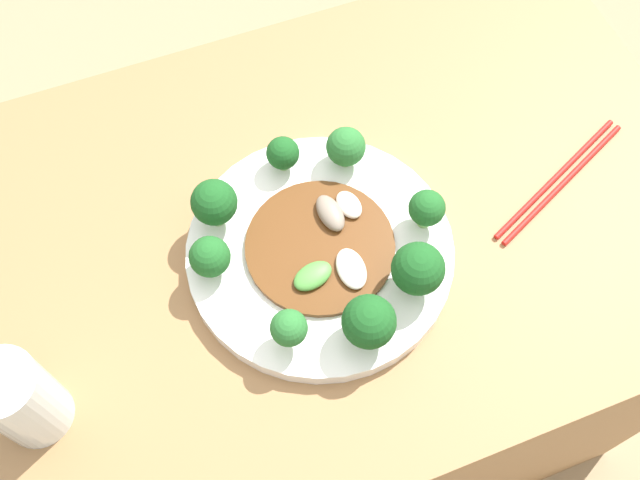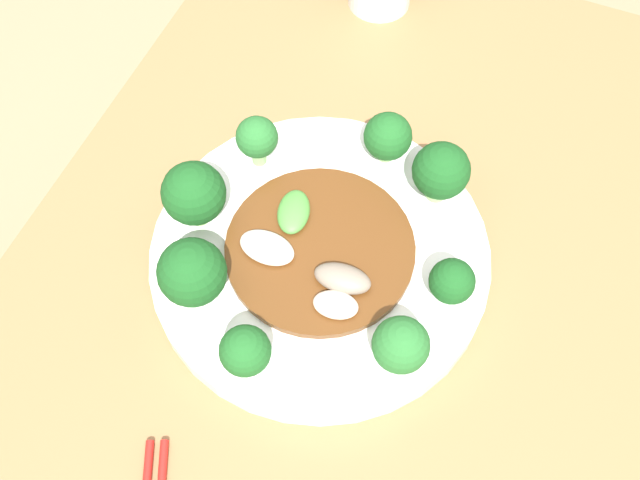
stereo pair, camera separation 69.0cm
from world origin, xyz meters
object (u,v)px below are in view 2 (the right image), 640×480
at_px(broccoli_south, 452,282).
at_px(broccoli_northeast, 257,138).
at_px(broccoli_northwest, 192,273).
at_px(stirfry_center, 317,251).
at_px(plate, 320,257).
at_px(broccoli_southwest, 401,345).
at_px(broccoli_southeast, 441,171).
at_px(broccoli_west, 245,351).
at_px(broccoli_east, 388,137).
at_px(broccoli_north, 194,194).

xyz_separation_m(broccoli_south, broccoli_northeast, (0.07, 0.22, 0.01)).
xyz_separation_m(broccoli_northwest, stirfry_center, (0.08, -0.08, -0.04)).
bearing_deg(broccoli_northwest, plate, -44.95).
height_order(broccoli_south, broccoli_southwest, broccoli_southwest).
relative_size(broccoli_southwest, stirfry_center, 0.32).
xyz_separation_m(broccoli_southwest, broccoli_northwest, (-0.01, 0.18, 0.01)).
height_order(broccoli_southeast, stirfry_center, broccoli_southeast).
bearing_deg(broccoli_southeast, broccoli_southwest, -172.66).
bearing_deg(broccoli_southwest, broccoli_northwest, 93.23).
xyz_separation_m(plate, broccoli_northeast, (0.07, 0.09, 0.05)).
bearing_deg(broccoli_west, plate, -5.85).
bearing_deg(broccoli_west, broccoli_northeast, 22.35).
distance_m(broccoli_northeast, broccoli_east, 0.12).
height_order(broccoli_west, broccoli_northwest, broccoli_northwest).
relative_size(broccoli_northeast, stirfry_center, 0.33).
relative_size(broccoli_south, broccoli_west, 0.85).
relative_size(broccoli_east, stirfry_center, 0.32).
height_order(broccoli_southeast, broccoli_northwest, broccoli_northwest).
relative_size(broccoli_southeast, stirfry_center, 0.39).
distance_m(broccoli_southeast, broccoli_southwest, 0.17).
relative_size(broccoli_northeast, broccoli_northwest, 0.80).
bearing_deg(broccoli_north, broccoli_northeast, -17.00).
bearing_deg(stirfry_center, broccoli_north, 92.51).
xyz_separation_m(broccoli_southeast, stirfry_center, (-0.10, 0.08, -0.03)).
bearing_deg(stirfry_center, broccoli_west, 174.51).
bearing_deg(plate, broccoli_northeast, 52.88).
relative_size(broccoli_southeast, broccoli_northwest, 0.92).
height_order(broccoli_south, broccoli_southeast, broccoli_southeast).
bearing_deg(broccoli_northwest, broccoli_east, -26.07).
bearing_deg(broccoli_southwest, broccoli_east, 22.72).
xyz_separation_m(plate, broccoli_southeast, (0.10, -0.08, 0.05)).
relative_size(broccoli_west, broccoli_east, 1.03).
bearing_deg(broccoli_southeast, broccoli_east, 67.52).
bearing_deg(stirfry_center, broccoli_northwest, 133.92).
height_order(plate, broccoli_west, broccoli_west).
distance_m(broccoli_south, broccoli_north, 0.24).
bearing_deg(broccoli_east, broccoli_northwest, 153.93).
height_order(broccoli_north, broccoli_northwest, broccoli_northwest).
bearing_deg(plate, stirfry_center, 164.39).
distance_m(plate, broccoli_northeast, 0.13).
relative_size(plate, broccoli_south, 6.44).
xyz_separation_m(broccoli_west, broccoli_east, (0.25, -0.03, -0.00)).
height_order(broccoli_south, broccoli_north, broccoli_north).
relative_size(broccoli_north, broccoli_southeast, 1.04).
bearing_deg(broccoli_west, broccoli_north, 42.22).
xyz_separation_m(broccoli_northeast, broccoli_northwest, (-0.15, -0.01, 0.01)).
relative_size(broccoli_north, broccoli_northwest, 0.96).
bearing_deg(broccoli_southeast, broccoli_west, 157.85).
relative_size(plate, broccoli_southeast, 4.66).
xyz_separation_m(broccoli_north, broccoli_east, (0.13, -0.14, -0.01)).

